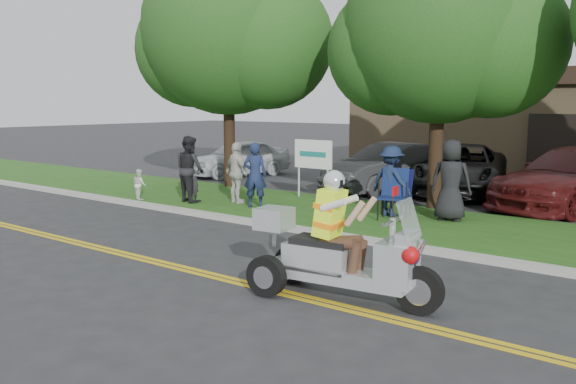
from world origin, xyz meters
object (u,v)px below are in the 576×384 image
Objects in this scene: trike_scooter at (336,255)px; lawn_chair_b at (394,190)px; parked_car_far_left at (239,158)px; parked_car_left at (392,168)px; parked_car_mid at (460,169)px; spectator_adult_mid at (190,169)px; parked_car_right at (576,178)px; spectator_adult_right at (237,173)px; lawn_chair_a at (399,189)px; spectator_adult_left at (255,175)px.

trike_scooter is 5.86m from lawn_chair_b.
parked_car_far_left is at bearing 130.33° from trike_scooter.
lawn_chair_b is 4.95m from parked_car_left.
spectator_adult_mid is at bearing -142.17° from parked_car_mid.
parked_car_right is at bearing -131.55° from spectator_adult_mid.
parked_car_left is at bearing -157.75° from parked_car_right.
parked_car_left is at bearing -162.86° from parked_car_mid.
spectator_adult_right reaches higher than lawn_chair_b.
lawn_chair_b is at bearing -71.17° from lawn_chair_a.
lawn_chair_b is at bearing -154.41° from spectator_adult_mid.
parked_car_far_left is at bearing -32.70° from spectator_adult_right.
parked_car_right reaches higher than lawn_chair_b.
trike_scooter is 0.70× the size of parked_car_far_left.
parked_car_far_left is 6.69m from parked_car_left.
trike_scooter is at bearing -27.79° from parked_car_far_left.
spectator_adult_mid reaches higher than spectator_adult_left.
spectator_adult_right is at bearing 173.67° from lawn_chair_b.
parked_car_right is at bearing -165.27° from spectator_adult_left.
spectator_adult_right is 0.40× the size of parked_car_far_left.
lawn_chair_a is 0.93× the size of lawn_chair_b.
trike_scooter is 0.52× the size of parked_car_mid.
spectator_adult_left is 1.03× the size of spectator_adult_right.
parked_car_right is (11.93, 0.14, 0.12)m from parked_car_far_left.
spectator_adult_right is at bearing 135.21° from trike_scooter.
parked_car_mid reaches higher than parked_car_far_left.
spectator_adult_mid is at bearing -159.11° from lawn_chair_a.
trike_scooter is 2.42× the size of lawn_chair_b.
spectator_adult_left reaches higher than spectator_adult_right.
lawn_chair_a is 4.38m from spectator_adult_right.
trike_scooter is at bearing -76.53° from parked_car_right.
spectator_adult_right is 6.99m from parked_car_far_left.
lawn_chair_a is at bearing -108.34° from parked_car_right.
lawn_chair_a is 0.24× the size of parked_car_left.
lawn_chair_b is 0.21× the size of parked_car_right.
spectator_adult_right is at bearing -161.49° from lawn_chair_a.
parked_car_left reaches higher than parked_car_far_left.
spectator_adult_left is 0.31× the size of parked_car_mid.
spectator_adult_right is 5.34m from parked_car_left.
spectator_adult_left is at bearing -130.74° from parked_car_mid.
spectator_adult_mid is at bearing -126.75° from parked_car_right.
parked_car_far_left is 8.49m from parked_car_mid.
trike_scooter is 1.74× the size of spectator_adult_right.
spectator_adult_right is 8.99m from parked_car_right.
spectator_adult_right is (-4.20, -1.22, 0.20)m from lawn_chair_a.
spectator_adult_right is (-0.81, 0.19, -0.02)m from spectator_adult_left.
lawn_chair_b is 4.42m from spectator_adult_right.
trike_scooter is 8.73m from spectator_adult_mid.
parked_car_left is (-4.40, 9.84, 0.11)m from trike_scooter.
spectator_adult_mid is 6.40m from parked_car_left.
parked_car_left is (6.68, -0.23, 0.07)m from parked_car_far_left.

